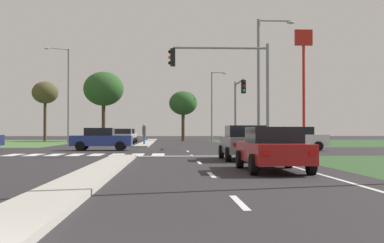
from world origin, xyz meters
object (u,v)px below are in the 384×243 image
at_px(car_grey_second, 244,142).
at_px(car_blue_fifth, 101,139).
at_px(traffic_signal_far_right, 238,101).
at_px(treeline_third, 104,89).
at_px(car_beige_third, 128,136).
at_px(street_lamp_fourth, 213,102).
at_px(treeline_fourth, 183,103).
at_px(traffic_signal_near_right, 232,78).
at_px(treeline_second, 45,93).
at_px(car_white_near, 295,138).
at_px(pedestrian_at_median, 144,132).
at_px(car_red_seventh, 273,148).
at_px(street_lamp_third, 66,90).
at_px(fastfood_pole_sign, 304,61).
at_px(car_silver_fourth, 123,136).
at_px(street_lamp_second, 262,77).

xyz_separation_m(car_grey_second, car_blue_fifth, (-8.08, 11.84, -0.02)).
height_order(traffic_signal_far_right, treeline_third, treeline_third).
bearing_deg(car_beige_third, traffic_signal_far_right, 117.24).
relative_size(street_lamp_fourth, treeline_fourth, 1.40).
relative_size(traffic_signal_near_right, treeline_third, 0.67).
bearing_deg(car_grey_second, treeline_second, 113.54).
relative_size(car_white_near, pedestrian_at_median, 2.34).
xyz_separation_m(car_white_near, treeline_third, (-17.07, 32.41, 5.97)).
xyz_separation_m(car_blue_fifth, pedestrian_at_median, (2.43, 11.36, 0.49)).
bearing_deg(treeline_third, treeline_second, 167.15).
xyz_separation_m(car_white_near, car_red_seventh, (-5.28, -17.92, -0.07)).
height_order(traffic_signal_far_right, treeline_fourth, treeline_fourth).
height_order(car_beige_third, treeline_third, treeline_third).
relative_size(car_red_seventh, traffic_signal_far_right, 0.88).
height_order(car_red_seventh, pedestrian_at_median, pedestrian_at_median).
bearing_deg(car_red_seventh, pedestrian_at_median, 100.59).
bearing_deg(street_lamp_third, fastfood_pole_sign, -5.65).
relative_size(car_silver_fourth, traffic_signal_far_right, 0.81).
bearing_deg(traffic_signal_far_right, car_red_seventh, -95.05).
bearing_deg(traffic_signal_near_right, pedestrian_at_median, 106.24).
height_order(car_red_seventh, treeline_third, treeline_third).
xyz_separation_m(traffic_signal_near_right, street_lamp_third, (-13.98, 26.22, 1.33)).
bearing_deg(street_lamp_fourth, traffic_signal_near_right, -93.68).
height_order(traffic_signal_far_right, treeline_second, treeline_second).
bearing_deg(car_white_near, car_beige_third, 29.47).
relative_size(street_lamp_second, treeline_fourth, 1.31).
height_order(street_lamp_second, fastfood_pole_sign, fastfood_pole_sign).
bearing_deg(street_lamp_second, car_silver_fourth, 119.88).
height_order(pedestrian_at_median, treeline_fourth, treeline_fourth).
height_order(car_silver_fourth, street_lamp_third, street_lamp_third).
bearing_deg(treeline_third, treeline_fourth, 4.99).
bearing_deg(street_lamp_second, treeline_fourth, 96.71).
relative_size(car_blue_fifth, traffic_signal_far_right, 0.79).
distance_m(car_white_near, fastfood_pole_sign, 18.92).
bearing_deg(pedestrian_at_median, car_blue_fifth, 112.44).
xyz_separation_m(car_beige_third, car_silver_fourth, (0.07, -6.52, -0.01)).
bearing_deg(car_grey_second, car_blue_fifth, 124.30).
height_order(car_white_near, street_lamp_second, street_lamp_second).
distance_m(traffic_signal_far_right, treeline_third, 31.55).
xyz_separation_m(car_silver_fourth, street_lamp_second, (10.61, -18.47, 4.09)).
bearing_deg(treeline_third, car_beige_third, -66.88).
bearing_deg(fastfood_pole_sign, car_grey_second, -110.28).
relative_size(car_silver_fourth, pedestrian_at_median, 2.29).
bearing_deg(treeline_second, treeline_third, -12.85).
xyz_separation_m(treeline_third, treeline_fourth, (10.41, 0.91, -1.79)).
distance_m(street_lamp_third, pedestrian_at_median, 11.74).
height_order(car_blue_fifth, street_lamp_fourth, street_lamp_fourth).
bearing_deg(traffic_signal_far_right, car_white_near, -51.44).
bearing_deg(street_lamp_fourth, car_blue_fifth, -107.84).
bearing_deg(pedestrian_at_median, car_silver_fourth, -30.61).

